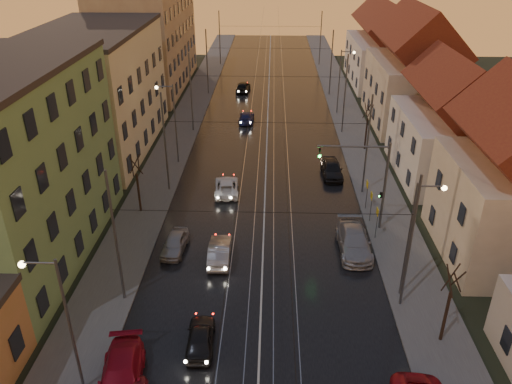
# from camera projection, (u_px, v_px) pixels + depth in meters

# --- Properties ---
(road) EXTENTS (16.00, 120.00, 0.04)m
(road) POSITION_uv_depth(u_px,v_px,m) (267.00, 129.00, 58.65)
(road) COLOR black
(road) RESTS_ON ground
(sidewalk_left) EXTENTS (4.00, 120.00, 0.15)m
(sidewalk_left) POSITION_uv_depth(u_px,v_px,m) (183.00, 128.00, 58.91)
(sidewalk_left) COLOR #4C4C4C
(sidewalk_left) RESTS_ON ground
(sidewalk_right) EXTENTS (4.00, 120.00, 0.15)m
(sidewalk_right) POSITION_uv_depth(u_px,v_px,m) (353.00, 129.00, 58.33)
(sidewalk_right) COLOR #4C4C4C
(sidewalk_right) RESTS_ON ground
(tram_rail_0) EXTENTS (0.06, 120.00, 0.03)m
(tram_rail_0) POSITION_uv_depth(u_px,v_px,m) (249.00, 128.00, 58.70)
(tram_rail_0) COLOR gray
(tram_rail_0) RESTS_ON road
(tram_rail_1) EXTENTS (0.06, 120.00, 0.03)m
(tram_rail_1) POSITION_uv_depth(u_px,v_px,m) (261.00, 129.00, 58.65)
(tram_rail_1) COLOR gray
(tram_rail_1) RESTS_ON road
(tram_rail_2) EXTENTS (0.06, 120.00, 0.03)m
(tram_rail_2) POSITION_uv_depth(u_px,v_px,m) (274.00, 129.00, 58.61)
(tram_rail_2) COLOR gray
(tram_rail_2) RESTS_ON road
(tram_rail_3) EXTENTS (0.06, 120.00, 0.03)m
(tram_rail_3) POSITION_uv_depth(u_px,v_px,m) (286.00, 129.00, 58.57)
(tram_rail_3) COLOR gray
(tram_rail_3) RESTS_ON road
(apartment_left_1) EXTENTS (10.00, 18.00, 13.00)m
(apartment_left_1) POSITION_uv_depth(u_px,v_px,m) (0.00, 171.00, 33.12)
(apartment_left_1) COLOR #5B8655
(apartment_left_1) RESTS_ON ground
(apartment_left_2) EXTENTS (10.00, 20.00, 12.00)m
(apartment_left_2) POSITION_uv_depth(u_px,v_px,m) (97.00, 92.00, 51.07)
(apartment_left_2) COLOR beige
(apartment_left_2) RESTS_ON ground
(apartment_left_3) EXTENTS (10.00, 24.00, 14.00)m
(apartment_left_3) POSITION_uv_depth(u_px,v_px,m) (148.00, 38.00, 71.88)
(apartment_left_3) COLOR #8E745C
(apartment_left_3) RESTS_ON ground
(house_right_2) EXTENTS (9.18, 12.24, 9.20)m
(house_right_2) POSITION_uv_depth(u_px,v_px,m) (453.00, 129.00, 45.38)
(house_right_2) COLOR silver
(house_right_2) RESTS_ON ground
(house_right_3) EXTENTS (9.18, 14.28, 11.50)m
(house_right_3) POSITION_uv_depth(u_px,v_px,m) (414.00, 75.00, 58.14)
(house_right_3) COLOR #B7A88D
(house_right_3) RESTS_ON ground
(house_right_4) EXTENTS (9.18, 16.32, 10.00)m
(house_right_4) POSITION_uv_depth(u_px,v_px,m) (383.00, 49.00, 74.44)
(house_right_4) COLOR silver
(house_right_4) RESTS_ON ground
(catenary_pole_l_1) EXTENTS (0.16, 0.16, 9.00)m
(catenary_pole_l_1) POSITION_uv_depth(u_px,v_px,m) (116.00, 239.00, 29.35)
(catenary_pole_l_1) COLOR #595B60
(catenary_pole_l_1) RESTS_ON ground
(catenary_pole_r_1) EXTENTS (0.16, 0.16, 9.00)m
(catenary_pole_r_1) POSITION_uv_depth(u_px,v_px,m) (410.00, 245.00, 28.85)
(catenary_pole_r_1) COLOR #595B60
(catenary_pole_r_1) RESTS_ON ground
(catenary_pole_l_2) EXTENTS (0.16, 0.16, 9.00)m
(catenary_pole_l_2) POSITION_uv_depth(u_px,v_px,m) (165.00, 144.00, 42.65)
(catenary_pole_l_2) COLOR #595B60
(catenary_pole_l_2) RESTS_ON ground
(catenary_pole_r_2) EXTENTS (0.16, 0.16, 9.00)m
(catenary_pole_r_2) POSITION_uv_depth(u_px,v_px,m) (367.00, 146.00, 42.15)
(catenary_pole_r_2) COLOR #595B60
(catenary_pole_r_2) RESTS_ON ground
(catenary_pole_l_3) EXTENTS (0.16, 0.16, 9.00)m
(catenary_pole_l_3) POSITION_uv_depth(u_px,v_px,m) (191.00, 93.00, 55.94)
(catenary_pole_l_3) COLOR #595B60
(catenary_pole_l_3) RESTS_ON ground
(catenary_pole_r_3) EXTENTS (0.16, 0.16, 9.00)m
(catenary_pole_r_3) POSITION_uv_depth(u_px,v_px,m) (345.00, 95.00, 55.44)
(catenary_pole_r_3) COLOR #595B60
(catenary_pole_r_3) RESTS_ON ground
(catenary_pole_l_4) EXTENTS (0.16, 0.16, 9.00)m
(catenary_pole_l_4) POSITION_uv_depth(u_px,v_px,m) (207.00, 63.00, 69.23)
(catenary_pole_l_4) COLOR #595B60
(catenary_pole_l_4) RESTS_ON ground
(catenary_pole_r_4) EXTENTS (0.16, 0.16, 9.00)m
(catenary_pole_r_4) POSITION_uv_depth(u_px,v_px,m) (331.00, 64.00, 68.74)
(catenary_pole_r_4) COLOR #595B60
(catenary_pole_r_4) RESTS_ON ground
(catenary_pole_l_5) EXTENTS (0.16, 0.16, 9.00)m
(catenary_pole_l_5) POSITION_uv_depth(u_px,v_px,m) (220.00, 38.00, 85.19)
(catenary_pole_l_5) COLOR #595B60
(catenary_pole_l_5) RESTS_ON ground
(catenary_pole_r_5) EXTENTS (0.16, 0.16, 9.00)m
(catenary_pole_r_5) POSITION_uv_depth(u_px,v_px,m) (321.00, 39.00, 84.69)
(catenary_pole_r_5) COLOR #595B60
(catenary_pole_r_5) RESTS_ON ground
(street_lamp_0) EXTENTS (1.75, 0.32, 8.00)m
(street_lamp_0) POSITION_uv_depth(u_px,v_px,m) (61.00, 315.00, 22.98)
(street_lamp_0) COLOR #595B60
(street_lamp_0) RESTS_ON ground
(street_lamp_1) EXTENTS (1.75, 0.32, 8.00)m
(street_lamp_1) POSITION_uv_depth(u_px,v_px,m) (415.00, 230.00, 29.55)
(street_lamp_1) COLOR #595B60
(street_lamp_1) RESTS_ON ground
(street_lamp_2) EXTENTS (1.75, 0.32, 8.00)m
(street_lamp_2) POSITION_uv_depth(u_px,v_px,m) (172.00, 116.00, 47.80)
(street_lamp_2) COLOR #595B60
(street_lamp_2) RESTS_ON ground
(street_lamp_3) EXTENTS (1.75, 0.32, 8.00)m
(street_lamp_3) POSITION_uv_depth(u_px,v_px,m) (342.00, 76.00, 61.45)
(street_lamp_3) COLOR #595B60
(street_lamp_3) RESTS_ON ground
(traffic_light_mast) EXTENTS (5.30, 0.32, 7.20)m
(traffic_light_mast) POSITION_uv_depth(u_px,v_px,m) (372.00, 176.00, 36.80)
(traffic_light_mast) COLOR #595B60
(traffic_light_mast) RESTS_ON ground
(bare_tree_0) EXTENTS (1.09, 1.09, 5.11)m
(bare_tree_0) POSITION_uv_depth(u_px,v_px,m) (138.00, 185.00, 40.08)
(bare_tree_0) COLOR black
(bare_tree_0) RESTS_ON ground
(bare_tree_1) EXTENTS (1.09, 1.09, 5.11)m
(bare_tree_1) POSITION_uv_depth(u_px,v_px,m) (448.00, 307.00, 27.08)
(bare_tree_1) COLOR black
(bare_tree_1) RESTS_ON ground
(bare_tree_2) EXTENTS (1.09, 1.09, 5.11)m
(bare_tree_2) POSITION_uv_depth(u_px,v_px,m) (367.00, 128.00, 51.89)
(bare_tree_2) COLOR black
(bare_tree_2) RESTS_ON ground
(driving_car_0) EXTENTS (1.68, 3.80, 1.27)m
(driving_car_0) POSITION_uv_depth(u_px,v_px,m) (200.00, 338.00, 27.59)
(driving_car_0) COLOR black
(driving_car_0) RESTS_ON ground
(driving_car_1) EXTENTS (1.59, 4.26, 1.39)m
(driving_car_1) POSITION_uv_depth(u_px,v_px,m) (220.00, 251.00, 34.97)
(driving_car_1) COLOR gray
(driving_car_1) RESTS_ON ground
(driving_car_2) EXTENTS (2.40, 4.60, 1.24)m
(driving_car_2) POSITION_uv_depth(u_px,v_px,m) (227.00, 186.00, 44.03)
(driving_car_2) COLOR white
(driving_car_2) RESTS_ON ground
(driving_car_3) EXTENTS (1.81, 4.25, 1.22)m
(driving_car_3) POSITION_uv_depth(u_px,v_px,m) (246.00, 117.00, 60.56)
(driving_car_3) COLOR #191C4C
(driving_car_3) RESTS_ON ground
(driving_car_4) EXTENTS (2.14, 4.53, 1.50)m
(driving_car_4) POSITION_uv_depth(u_px,v_px,m) (243.00, 87.00, 72.08)
(driving_car_4) COLOR black
(driving_car_4) RESTS_ON ground
(parked_left_2) EXTENTS (2.77, 5.36, 1.49)m
(parked_left_2) POSITION_uv_depth(u_px,v_px,m) (121.00, 376.00, 25.05)
(parked_left_2) COLOR maroon
(parked_left_2) RESTS_ON ground
(parked_left_3) EXTENTS (1.79, 3.87, 1.28)m
(parked_left_3) POSITION_uv_depth(u_px,v_px,m) (175.00, 243.00, 35.96)
(parked_left_3) COLOR gray
(parked_left_3) RESTS_ON ground
(parked_right_1) EXTENTS (2.24, 5.43, 1.57)m
(parked_right_1) POSITION_uv_depth(u_px,v_px,m) (354.00, 241.00, 35.89)
(parked_right_1) COLOR #9C9CA1
(parked_right_1) RESTS_ON ground
(parked_right_2) EXTENTS (1.96, 4.59, 1.55)m
(parked_right_2) POSITION_uv_depth(u_px,v_px,m) (332.00, 169.00, 46.99)
(parked_right_2) COLOR black
(parked_right_2) RESTS_ON ground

